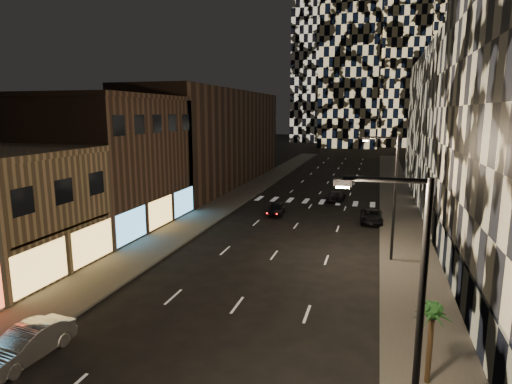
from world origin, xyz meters
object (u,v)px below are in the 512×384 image
Objects in this scene: streetlight_near at (411,315)px; car_silver_parked at (27,344)px; car_dark_oncoming at (336,196)px; streetlight_far at (392,190)px; car_dark_rightlane at (372,217)px; palm_tree at (432,318)px; car_dark_midlane at (276,209)px.

streetlight_near reaches higher than car_silver_parked.
streetlight_near is 41.62m from car_dark_oncoming.
car_silver_parked reaches higher than car_dark_oncoming.
streetlight_far reaches higher than car_dark_rightlane.
car_silver_parked reaches higher than car_dark_rightlane.
car_dark_oncoming reaches higher than car_dark_rightlane.
streetlight_far reaches higher than car_dark_oncoming.
palm_tree reaches higher than car_dark_rightlane.
car_silver_parked is 1.12× the size of car_dark_midlane.
streetlight_far is at bearing -85.29° from car_dark_rightlane.
car_dark_midlane is 0.88× the size of car_dark_oncoming.
streetlight_near is 20.00m from streetlight_far.
car_dark_oncoming is (-5.76, 40.95, -4.69)m from streetlight_near.
car_dark_midlane is 29.47m from palm_tree.
palm_tree is at bearing -86.46° from car_dark_rightlane.
car_dark_oncoming is (-5.76, 20.95, -4.69)m from streetlight_far.
streetlight_far is 16.91m from car_dark_midlane.
palm_tree is (1.27, -14.82, -2.42)m from streetlight_far.
car_dark_midlane is (-11.18, 31.79, -4.67)m from streetlight_near.
streetlight_near is 31.55m from car_dark_rightlane.
car_dark_midlane is 9.85m from car_dark_rightlane.
streetlight_near and streetlight_far have the same top height.
car_dark_oncoming is (9.79, 38.67, -0.08)m from car_silver_parked.
car_dark_oncoming is 1.00× the size of car_dark_rightlane.
streetlight_far is (0.00, 20.00, 0.00)m from streetlight_near.
palm_tree is at bearing 14.18° from car_silver_parked.
streetlight_near is 5.85m from palm_tree.
car_dark_oncoming is at bearing 98.01° from streetlight_near.
car_silver_parked is 0.99× the size of car_dark_oncoming.
palm_tree is (1.27, 5.18, -2.42)m from streetlight_near.
car_dark_rightlane is at bearing -9.42° from car_dark_midlane.
streetlight_far is at bearing -52.27° from car_dark_midlane.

